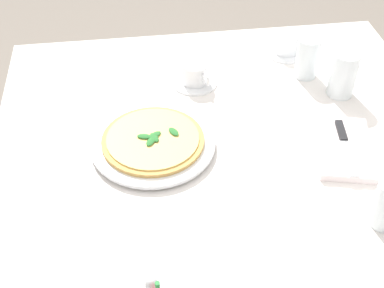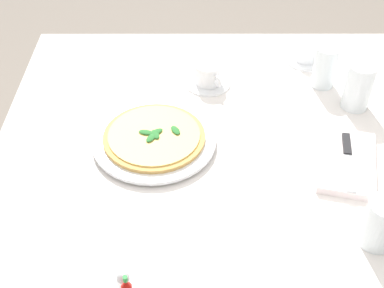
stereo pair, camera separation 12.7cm
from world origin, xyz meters
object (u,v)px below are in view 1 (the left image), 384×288
(coffee_cup_near_left, at_px, (195,74))
(dinner_knife, at_px, (345,145))
(pepper_shaker, at_px, (152,288))
(water_glass_left_edge, at_px, (343,76))
(pizza_plate, at_px, (153,144))
(coffee_cup_right_edge, at_px, (287,45))
(pizza, at_px, (153,140))
(water_glass_far_right, at_px, (307,60))
(napkin_folded, at_px, (344,148))

(coffee_cup_near_left, xyz_separation_m, dinner_knife, (0.34, 0.32, -0.01))
(pepper_shaker, bearing_deg, water_glass_left_edge, 135.07)
(pizza_plate, relative_size, coffee_cup_near_left, 2.37)
(pizza_plate, bearing_deg, coffee_cup_right_edge, 130.66)
(pizza_plate, distance_m, pizza, 0.01)
(coffee_cup_near_left, bearing_deg, water_glass_far_right, 89.44)
(pizza, xyz_separation_m, coffee_cup_near_left, (-0.26, 0.14, 0.01))
(pizza_plate, height_order, water_glass_far_right, water_glass_far_right)
(coffee_cup_near_left, xyz_separation_m, water_glass_far_right, (0.00, 0.32, 0.02))
(pizza, height_order, water_glass_far_right, water_glass_far_right)
(coffee_cup_right_edge, bearing_deg, dinner_knife, 2.34)
(pepper_shaker, bearing_deg, water_glass_far_right, 143.35)
(coffee_cup_near_left, relative_size, dinner_knife, 0.66)
(water_glass_far_right, bearing_deg, napkin_folded, -0.40)
(coffee_cup_right_edge, xyz_separation_m, water_glass_far_right, (0.13, 0.02, 0.02))
(pizza_plate, height_order, dinner_knife, dinner_knife)
(water_glass_left_edge, bearing_deg, pizza_plate, -73.98)
(pizza, bearing_deg, pizza_plate, -93.92)
(water_glass_far_right, xyz_separation_m, pepper_shaker, (0.67, -0.50, -0.03))
(coffee_cup_right_edge, xyz_separation_m, dinner_knife, (0.46, 0.02, -0.00))
(napkin_folded, bearing_deg, coffee_cup_near_left, -122.38)
(pizza_plate, distance_m, coffee_cup_near_left, 0.29)
(coffee_cup_near_left, distance_m, pepper_shaker, 0.70)
(pizza, relative_size, water_glass_left_edge, 1.96)
(coffee_cup_right_edge, relative_size, pepper_shaker, 2.31)
(coffee_cup_near_left, relative_size, water_glass_far_right, 1.08)
(coffee_cup_right_edge, bearing_deg, pizza, -49.33)
(napkin_folded, xyz_separation_m, dinner_knife, (0.00, -0.00, 0.01))
(pizza, distance_m, water_glass_left_edge, 0.56)
(coffee_cup_near_left, bearing_deg, dinner_knife, 43.58)
(water_glass_far_right, xyz_separation_m, napkin_folded, (0.33, -0.00, -0.04))
(pizza, height_order, water_glass_left_edge, water_glass_left_edge)
(napkin_folded, distance_m, dinner_knife, 0.01)
(pizza_plate, height_order, napkin_folded, napkin_folded)
(coffee_cup_right_edge, distance_m, water_glass_left_edge, 0.25)
(water_glass_far_right, distance_m, napkin_folded, 0.33)
(dinner_knife, bearing_deg, pizza_plate, -91.14)
(pizza, bearing_deg, coffee_cup_right_edge, 130.67)
(coffee_cup_near_left, bearing_deg, napkin_folded, 43.86)
(water_glass_left_edge, xyz_separation_m, dinner_knife, (0.23, -0.07, -0.04))
(pizza_plate, xyz_separation_m, coffee_cup_right_edge, (-0.38, 0.44, 0.02))
(pepper_shaker, bearing_deg, pizza, 175.20)
(dinner_knife, height_order, pepper_shaker, pepper_shaker)
(coffee_cup_near_left, distance_m, napkin_folded, 0.47)
(coffee_cup_right_edge, relative_size, dinner_knife, 0.66)
(pizza_plate, xyz_separation_m, coffee_cup_near_left, (-0.26, 0.14, 0.02))
(coffee_cup_right_edge, distance_m, napkin_folded, 0.46)
(napkin_folded, bearing_deg, water_glass_far_right, -166.64)
(napkin_folded, bearing_deg, pepper_shaker, -41.92)
(coffee_cup_right_edge, bearing_deg, water_glass_left_edge, 21.89)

